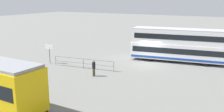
% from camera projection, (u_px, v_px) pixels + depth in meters
% --- Properties ---
extents(ground_plane, '(160.00, 160.00, 0.00)m').
position_uv_depth(ground_plane, '(147.00, 64.00, 29.37)').
color(ground_plane, slate).
extents(double_decker_bus, '(11.27, 4.02, 3.90)m').
position_uv_depth(double_decker_bus, '(179.00, 45.00, 29.92)').
color(double_decker_bus, white).
rests_on(double_decker_bus, ground).
extents(pedestrian_near_railing, '(0.33, 0.36, 1.57)m').
position_uv_depth(pedestrian_near_railing, '(94.00, 67.00, 24.61)').
color(pedestrian_near_railing, '#4C3F2D').
rests_on(pedestrian_near_railing, ground).
extents(pedestrian_railing, '(7.03, 0.89, 1.08)m').
position_uv_depth(pedestrian_railing, '(83.00, 62.00, 27.37)').
color(pedestrian_railing, gray).
rests_on(pedestrian_railing, ground).
extents(info_sign, '(1.13, 0.14, 2.32)m').
position_uv_depth(info_sign, '(49.00, 50.00, 29.26)').
color(info_sign, slate).
rests_on(info_sign, ground).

